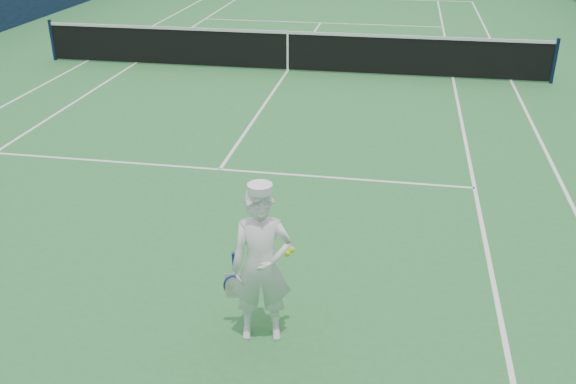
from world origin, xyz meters
name	(u,v)px	position (x,y,z in m)	size (l,w,h in m)	color
ground	(288,71)	(0.00, 0.00, 0.00)	(80.00, 80.00, 0.00)	#2B7236
court_markings	(288,71)	(0.00, 0.00, 0.00)	(11.03, 23.83, 0.01)	white
tennis_net	(288,49)	(0.00, 0.00, 0.55)	(12.88, 0.09, 1.07)	#141E4C
tennis_player	(261,265)	(1.62, -10.51, 0.85)	(0.81, 0.52, 1.74)	white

